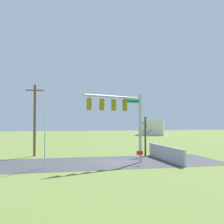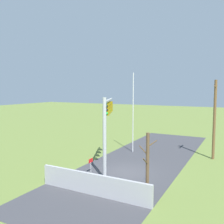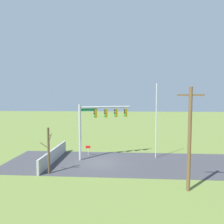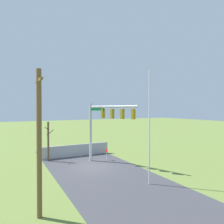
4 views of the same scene
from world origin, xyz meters
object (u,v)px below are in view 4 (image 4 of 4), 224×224
utility_pole (39,140)px  open_sign (106,152)px  flagpole (149,127)px  signal_mast (104,120)px  bare_tree (48,141)px

utility_pole → open_sign: size_ratio=6.29×
flagpole → open_sign: flagpole is taller
open_sign → signal_mast: bearing=146.1°
signal_mast → bare_tree: 6.56m
utility_pole → bare_tree: (11.59, -2.59, -1.83)m
flagpole → utility_pole: size_ratio=1.11×
open_sign → bare_tree: bearing=66.0°
utility_pole → signal_mast: bearing=-43.6°
signal_mast → flagpole: size_ratio=0.73×
utility_pole → open_sign: (9.05, -8.28, -3.09)m
flagpole → utility_pole: (-1.17, 7.98, -0.26)m
utility_pole → bare_tree: 12.01m
flagpole → bare_tree: size_ratio=2.02×
flagpole → open_sign: (7.87, -0.30, -3.35)m
flagpole → open_sign: 8.56m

